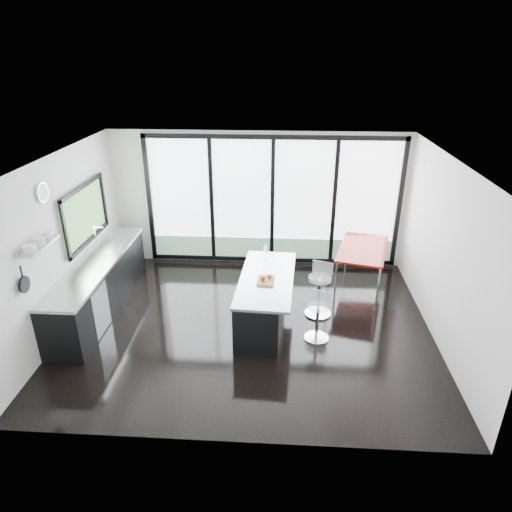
# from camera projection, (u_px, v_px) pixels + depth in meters

# --- Properties ---
(floor) EXTENTS (6.00, 5.00, 0.00)m
(floor) POSITION_uv_depth(u_px,v_px,m) (249.00, 325.00, 7.68)
(floor) COLOR black
(floor) RESTS_ON ground
(ceiling) EXTENTS (6.00, 5.00, 0.00)m
(ceiling) POSITION_uv_depth(u_px,v_px,m) (248.00, 160.00, 6.51)
(ceiling) COLOR white
(ceiling) RESTS_ON wall_back
(wall_back) EXTENTS (6.00, 0.09, 2.80)m
(wall_back) POSITION_uv_depth(u_px,v_px,m) (271.00, 207.00, 9.37)
(wall_back) COLOR silver
(wall_back) RESTS_ON ground
(wall_front) EXTENTS (6.00, 0.00, 2.80)m
(wall_front) POSITION_uv_depth(u_px,v_px,m) (230.00, 345.00, 4.83)
(wall_front) COLOR silver
(wall_front) RESTS_ON ground
(wall_left) EXTENTS (0.26, 5.00, 2.80)m
(wall_left) POSITION_uv_depth(u_px,v_px,m) (68.00, 229.00, 7.45)
(wall_left) COLOR silver
(wall_left) RESTS_ON ground
(wall_right) EXTENTS (0.00, 5.00, 2.80)m
(wall_right) POSITION_uv_depth(u_px,v_px,m) (445.00, 254.00, 6.93)
(wall_right) COLOR silver
(wall_right) RESTS_ON ground
(counter_cabinets) EXTENTS (0.69, 3.24, 1.36)m
(counter_cabinets) POSITION_uv_depth(u_px,v_px,m) (99.00, 285.00, 8.00)
(counter_cabinets) COLOR black
(counter_cabinets) RESTS_ON floor
(island) EXTENTS (0.97, 2.11, 1.10)m
(island) POSITION_uv_depth(u_px,v_px,m) (262.00, 299.00, 7.63)
(island) COLOR black
(island) RESTS_ON floor
(bar_stool_near) EXTENTS (0.51, 0.51, 0.62)m
(bar_stool_near) POSITION_uv_depth(u_px,v_px,m) (317.00, 322.00, 7.21)
(bar_stool_near) COLOR silver
(bar_stool_near) RESTS_ON floor
(bar_stool_far) EXTENTS (0.58, 0.58, 0.73)m
(bar_stool_far) POSITION_uv_depth(u_px,v_px,m) (319.00, 296.00, 7.85)
(bar_stool_far) COLOR silver
(bar_stool_far) RESTS_ON floor
(red_table) EXTENTS (1.20, 1.66, 0.80)m
(red_table) POSITION_uv_depth(u_px,v_px,m) (361.00, 267.00, 8.81)
(red_table) COLOR #8D0F05
(red_table) RESTS_ON floor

